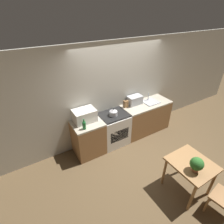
{
  "coord_description": "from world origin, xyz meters",
  "views": [
    {
      "loc": [
        -2.32,
        -2.38,
        3.23
      ],
      "look_at": [
        -0.47,
        0.68,
        1.05
      ],
      "focal_mm": 28.0,
      "sensor_mm": 36.0,
      "label": 1
    }
  ],
  "objects_px": {
    "kettle": "(113,112)",
    "dining_table": "(191,167)",
    "toaster_oven": "(135,100)",
    "stove_range": "(113,129)",
    "bottle": "(84,125)",
    "microwave": "(85,116)"
  },
  "relations": [
    {
      "from": "stove_range",
      "to": "microwave",
      "type": "bearing_deg",
      "value": 172.01
    },
    {
      "from": "microwave",
      "to": "toaster_oven",
      "type": "distance_m",
      "value": 1.51
    },
    {
      "from": "kettle",
      "to": "bottle",
      "type": "relative_size",
      "value": 0.82
    },
    {
      "from": "kettle",
      "to": "dining_table",
      "type": "height_order",
      "value": "kettle"
    },
    {
      "from": "stove_range",
      "to": "bottle",
      "type": "xyz_separation_m",
      "value": [
        -0.87,
        -0.19,
        0.55
      ]
    },
    {
      "from": "stove_range",
      "to": "dining_table",
      "type": "bearing_deg",
      "value": -76.11
    },
    {
      "from": "stove_range",
      "to": "toaster_oven",
      "type": "xyz_separation_m",
      "value": [
        0.78,
        0.16,
        0.57
      ]
    },
    {
      "from": "microwave",
      "to": "bottle",
      "type": "distance_m",
      "value": 0.32
    },
    {
      "from": "bottle",
      "to": "toaster_oven",
      "type": "xyz_separation_m",
      "value": [
        1.65,
        0.35,
        0.02
      ]
    },
    {
      "from": "toaster_oven",
      "to": "dining_table",
      "type": "xyz_separation_m",
      "value": [
        -0.29,
        -2.15,
        -0.39
      ]
    },
    {
      "from": "kettle",
      "to": "microwave",
      "type": "distance_m",
      "value": 0.72
    },
    {
      "from": "microwave",
      "to": "bottle",
      "type": "bearing_deg",
      "value": -115.45
    },
    {
      "from": "stove_range",
      "to": "bottle",
      "type": "relative_size",
      "value": 3.6
    },
    {
      "from": "stove_range",
      "to": "bottle",
      "type": "bearing_deg",
      "value": -167.82
    },
    {
      "from": "dining_table",
      "to": "bottle",
      "type": "bearing_deg",
      "value": 127.03
    },
    {
      "from": "microwave",
      "to": "toaster_oven",
      "type": "xyz_separation_m",
      "value": [
        1.51,
        0.06,
        -0.03
      ]
    },
    {
      "from": "kettle",
      "to": "toaster_oven",
      "type": "xyz_separation_m",
      "value": [
        0.81,
        0.21,
        0.03
      ]
    },
    {
      "from": "toaster_oven",
      "to": "kettle",
      "type": "bearing_deg",
      "value": -165.74
    },
    {
      "from": "stove_range",
      "to": "microwave",
      "type": "relative_size",
      "value": 1.76
    },
    {
      "from": "stove_range",
      "to": "dining_table",
      "type": "height_order",
      "value": "stove_range"
    },
    {
      "from": "dining_table",
      "to": "microwave",
      "type": "bearing_deg",
      "value": 120.29
    },
    {
      "from": "bottle",
      "to": "dining_table",
      "type": "relative_size",
      "value": 0.32
    }
  ]
}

